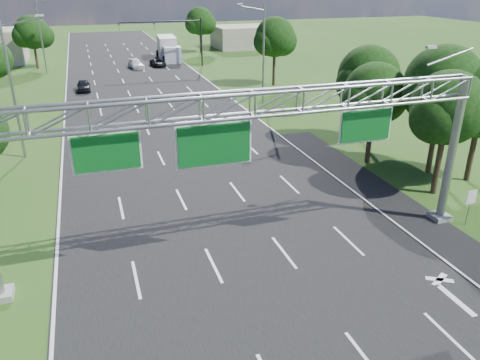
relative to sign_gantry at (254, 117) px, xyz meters
name	(u,v)px	position (x,y,z in m)	size (l,w,h in m)	color
ground	(176,142)	(-0.33, 18.00, -6.89)	(220.00, 220.00, 0.00)	#294C17
road	(176,142)	(-0.33, 18.00, -6.89)	(18.00, 180.00, 0.02)	black
road_flare	(398,207)	(9.87, 2.00, -6.89)	(3.00, 30.00, 0.02)	black
sign_gantry	(254,117)	(0.00, 0.00, 0.00)	(23.50, 1.00, 9.56)	gray
regulatory_sign	(471,200)	(12.07, -1.02, -5.38)	(0.60, 0.08, 2.10)	gray
traffic_signal	(178,31)	(7.15, 53.00, -1.72)	(12.21, 0.24, 7.00)	black
streetlight_l_near	(14,83)	(-11.63, 18.00, -1.31)	(2.97, 0.22, 10.16)	gray
streetlight_l_far	(42,33)	(-11.63, 53.00, -1.31)	(2.97, 0.22, 10.16)	gray
streetlight_r_mid	(262,50)	(10.97, 28.00, -1.31)	(2.97, 0.22, 10.16)	gray
tree_cluster_right	(420,94)	(14.47, 7.19, -1.58)	(9.91, 14.60, 8.68)	#2D2116
tree_verge_lc	(33,34)	(-13.25, 58.04, -1.92)	(5.76, 4.80, 7.62)	#2D2116
tree_verge_rd	(275,39)	(15.75, 36.04, -1.26)	(5.76, 4.80, 8.28)	#2D2116
tree_verge_re	(200,22)	(13.75, 66.04, -1.70)	(5.76, 4.80, 7.84)	#2D2116
building_right	(246,37)	(23.67, 70.00, -4.89)	(12.00, 9.00, 4.00)	gray
car_queue_a	(136,64)	(0.67, 53.67, -6.28)	(1.71, 4.21, 1.22)	silver
car_queue_b	(158,63)	(4.03, 54.19, -6.36)	(1.76, 3.82, 1.06)	black
car_queue_c	(83,86)	(-7.12, 40.06, -6.25)	(1.50, 3.74, 1.27)	black
box_truck	(168,49)	(6.76, 60.41, -5.17)	(3.31, 9.68, 3.59)	beige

